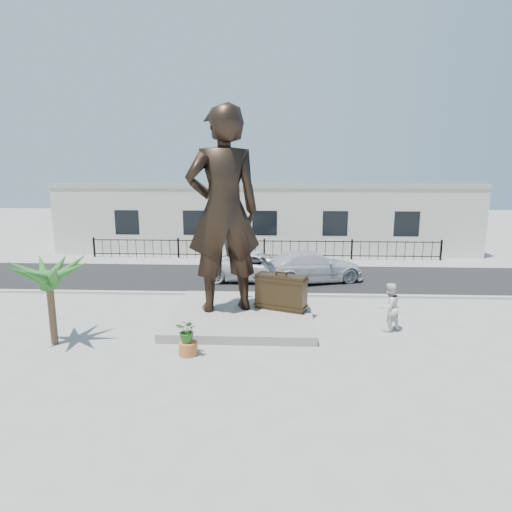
# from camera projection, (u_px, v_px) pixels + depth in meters

# --- Properties ---
(ground) EXTENTS (100.00, 100.00, 0.00)m
(ground) POSITION_uv_depth(u_px,v_px,m) (253.00, 333.00, 14.64)
(ground) COLOR #9E9991
(ground) RESTS_ON ground
(street) EXTENTS (40.00, 7.00, 0.01)m
(street) POSITION_uv_depth(u_px,v_px,m) (262.00, 277.00, 22.48)
(street) COLOR black
(street) RESTS_ON ground
(curb) EXTENTS (40.00, 0.25, 0.12)m
(curb) POSITION_uv_depth(u_px,v_px,m) (259.00, 294.00, 19.04)
(curb) COLOR #A5A399
(curb) RESTS_ON ground
(far_sidewalk) EXTENTS (40.00, 2.50, 0.02)m
(far_sidewalk) POSITION_uv_depth(u_px,v_px,m) (264.00, 261.00, 26.40)
(far_sidewalk) COLOR #9E9991
(far_sidewalk) RESTS_ON ground
(plinth) EXTENTS (5.20, 5.20, 0.30)m
(plinth) POSITION_uv_depth(u_px,v_px,m) (242.00, 314.00, 16.11)
(plinth) COLOR gray
(plinth) RESTS_ON ground
(fence) EXTENTS (22.00, 0.10, 1.20)m
(fence) POSITION_uv_depth(u_px,v_px,m) (264.00, 250.00, 27.07)
(fence) COLOR black
(fence) RESTS_ON ground
(building) EXTENTS (28.00, 7.00, 4.40)m
(building) POSITION_uv_depth(u_px,v_px,m) (266.00, 217.00, 30.88)
(building) COLOR silver
(building) RESTS_ON ground
(statue) EXTENTS (3.14, 2.54, 7.46)m
(statue) POSITION_uv_depth(u_px,v_px,m) (223.00, 211.00, 15.57)
(statue) COLOR black
(statue) RESTS_ON plinth
(suitcase) EXTENTS (1.99, 1.28, 1.34)m
(suitcase) POSITION_uv_depth(u_px,v_px,m) (281.00, 292.00, 16.13)
(suitcase) COLOR #352716
(suitcase) RESTS_ON plinth
(tourist) EXTENTS (1.04, 0.98, 1.70)m
(tourist) POSITION_uv_depth(u_px,v_px,m) (389.00, 307.00, 14.70)
(tourist) COLOR silver
(tourist) RESTS_ON ground
(car_white) EXTENTS (5.43, 2.87, 1.45)m
(car_white) POSITION_uv_depth(u_px,v_px,m) (256.00, 266.00, 21.66)
(car_white) COLOR silver
(car_white) RESTS_ON street
(car_silver) EXTENTS (5.70, 3.72, 1.53)m
(car_silver) POSITION_uv_depth(u_px,v_px,m) (311.00, 267.00, 21.38)
(car_silver) COLOR #BABCBF
(car_silver) RESTS_ON street
(worker) EXTENTS (1.48, 1.20, 2.00)m
(worker) POSITION_uv_depth(u_px,v_px,m) (219.00, 245.00, 26.42)
(worker) COLOR #EE3B0C
(worker) RESTS_ON far_sidewalk
(palm_tree) EXTENTS (1.80, 1.80, 3.20)m
(palm_tree) POSITION_uv_depth(u_px,v_px,m) (55.00, 344.00, 13.74)
(palm_tree) COLOR #235A20
(palm_tree) RESTS_ON ground
(planter) EXTENTS (0.56, 0.56, 0.40)m
(planter) POSITION_uv_depth(u_px,v_px,m) (188.00, 348.00, 12.86)
(planter) COLOR #B56230
(planter) RESTS_ON ground
(shrub) EXTENTS (0.78, 0.72, 0.73)m
(shrub) POSITION_uv_depth(u_px,v_px,m) (188.00, 331.00, 12.75)
(shrub) COLOR #295D1E
(shrub) RESTS_ON planter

